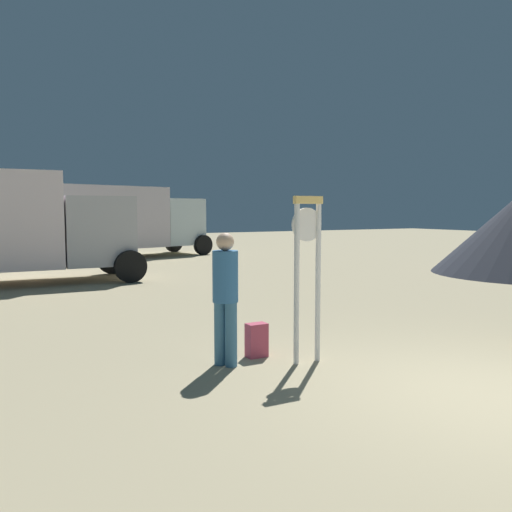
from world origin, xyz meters
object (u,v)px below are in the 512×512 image
(box_truck_far, at_px, (124,219))
(person_near_clock, at_px, (225,292))
(standing_clock, at_px, (307,261))
(backpack, at_px, (256,340))

(box_truck_far, bearing_deg, person_near_clock, -101.02)
(standing_clock, bearing_deg, person_near_clock, 158.65)
(person_near_clock, bearing_deg, backpack, 16.38)
(standing_clock, relative_size, backpack, 4.70)
(person_near_clock, xyz_separation_m, backpack, (0.55, 0.16, -0.74))
(person_near_clock, xyz_separation_m, box_truck_far, (3.19, 16.38, 0.68))
(standing_clock, relative_size, person_near_clock, 1.27)
(standing_clock, bearing_deg, backpack, 129.37)
(person_near_clock, distance_m, backpack, 0.93)
(backpack, bearing_deg, box_truck_far, 80.75)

